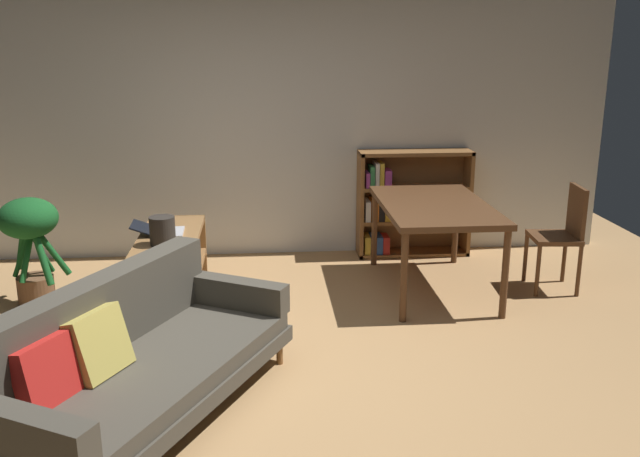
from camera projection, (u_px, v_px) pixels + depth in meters
ground_plane at (275, 375)px, 4.48m from camera, size 8.16×8.16×0.00m
back_wall_panel at (266, 119)px, 6.71m from camera, size 6.80×0.10×2.70m
fabric_couch at (131, 358)px, 3.90m from camera, size 1.70×2.15×0.79m
media_console at (171, 270)px, 5.61m from camera, size 0.48×1.29×0.59m
open_laptop at (161, 231)px, 5.57m from camera, size 0.42×0.31×0.09m
desk_speaker at (162, 231)px, 5.25m from camera, size 0.20×0.20×0.22m
potted_floor_plant at (30, 236)px, 5.50m from camera, size 0.52×0.50×0.90m
dining_table at (435, 211)px, 5.85m from camera, size 0.89×1.49×0.77m
dining_chair_near at (563, 232)px, 5.89m from camera, size 0.42×0.43×0.92m
bookshelf at (405, 204)px, 6.88m from camera, size 1.11×0.30×1.05m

